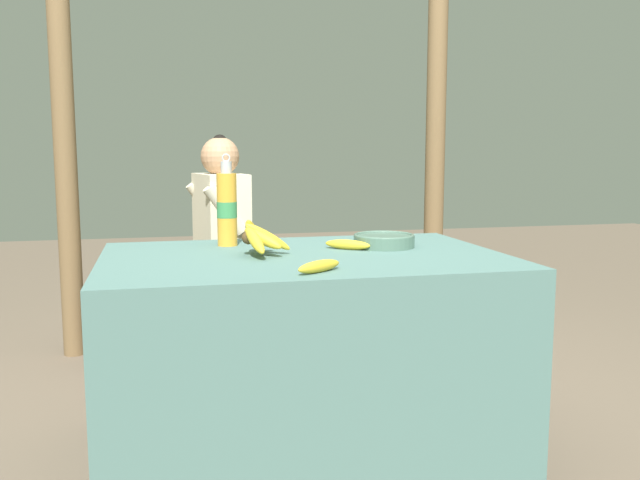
{
  "coord_description": "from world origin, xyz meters",
  "views": [
    {
      "loc": [
        -0.46,
        -2.16,
        1.04
      ],
      "look_at": [
        0.07,
        0.05,
        0.73
      ],
      "focal_mm": 38.0,
      "sensor_mm": 36.0,
      "label": 1
    }
  ],
  "objects_px": {
    "loose_banana_front": "(319,266)",
    "loose_banana_side": "(348,245)",
    "serving_bowl": "(384,240)",
    "seated_vendor": "(212,231)",
    "support_post_far": "(436,119)",
    "banana_bunch_green": "(358,253)",
    "water_bottle": "(227,208)",
    "wooden_bench": "(270,280)",
    "banana_bunch_ripe": "(258,237)",
    "support_post_near": "(63,115)"
  },
  "relations": [
    {
      "from": "water_bottle",
      "to": "support_post_far",
      "type": "bearing_deg",
      "value": 41.31
    },
    {
      "from": "banana_bunch_green",
      "to": "support_post_near",
      "type": "distance_m",
      "value": 1.61
    },
    {
      "from": "serving_bowl",
      "to": "loose_banana_side",
      "type": "relative_size",
      "value": 1.42
    },
    {
      "from": "serving_bowl",
      "to": "support_post_near",
      "type": "height_order",
      "value": "support_post_near"
    },
    {
      "from": "banana_bunch_ripe",
      "to": "loose_banana_front",
      "type": "relative_size",
      "value": 1.75
    },
    {
      "from": "support_post_near",
      "to": "wooden_bench",
      "type": "bearing_deg",
      "value": -12.67
    },
    {
      "from": "loose_banana_front",
      "to": "support_post_near",
      "type": "height_order",
      "value": "support_post_near"
    },
    {
      "from": "loose_banana_front",
      "to": "loose_banana_side",
      "type": "bearing_deg",
      "value": 64.0
    },
    {
      "from": "seated_vendor",
      "to": "support_post_far",
      "type": "bearing_deg",
      "value": -179.65
    },
    {
      "from": "banana_bunch_ripe",
      "to": "loose_banana_front",
      "type": "height_order",
      "value": "banana_bunch_ripe"
    },
    {
      "from": "water_bottle",
      "to": "loose_banana_side",
      "type": "distance_m",
      "value": 0.46
    },
    {
      "from": "wooden_bench",
      "to": "banana_bunch_green",
      "type": "relative_size",
      "value": 6.69
    },
    {
      "from": "serving_bowl",
      "to": "seated_vendor",
      "type": "relative_size",
      "value": 0.2
    },
    {
      "from": "support_post_near",
      "to": "support_post_far",
      "type": "height_order",
      "value": "same"
    },
    {
      "from": "banana_bunch_ripe",
      "to": "banana_bunch_green",
      "type": "xyz_separation_m",
      "value": [
        0.68,
        1.14,
        -0.25
      ]
    },
    {
      "from": "banana_bunch_ripe",
      "to": "banana_bunch_green",
      "type": "relative_size",
      "value": 1.17
    },
    {
      "from": "banana_bunch_ripe",
      "to": "loose_banana_side",
      "type": "xyz_separation_m",
      "value": [
        0.32,
        0.06,
        -0.04
      ]
    },
    {
      "from": "loose_banana_front",
      "to": "banana_bunch_green",
      "type": "relative_size",
      "value": 0.67
    },
    {
      "from": "banana_bunch_ripe",
      "to": "serving_bowl",
      "type": "height_order",
      "value": "banana_bunch_ripe"
    },
    {
      "from": "wooden_bench",
      "to": "loose_banana_side",
      "type": "bearing_deg",
      "value": -84.56
    },
    {
      "from": "wooden_bench",
      "to": "support_post_far",
      "type": "xyz_separation_m",
      "value": [
        0.97,
        0.22,
        0.82
      ]
    },
    {
      "from": "loose_banana_front",
      "to": "support_post_near",
      "type": "distance_m",
      "value": 1.98
    },
    {
      "from": "loose_banana_front",
      "to": "seated_vendor",
      "type": "relative_size",
      "value": 0.14
    },
    {
      "from": "banana_bunch_ripe",
      "to": "loose_banana_side",
      "type": "relative_size",
      "value": 1.82
    },
    {
      "from": "loose_banana_front",
      "to": "serving_bowl",
      "type": "bearing_deg",
      "value": 51.83
    },
    {
      "from": "banana_bunch_ripe",
      "to": "seated_vendor",
      "type": "relative_size",
      "value": 0.25
    },
    {
      "from": "loose_banana_front",
      "to": "wooden_bench",
      "type": "distance_m",
      "value": 1.53
    },
    {
      "from": "serving_bowl",
      "to": "banana_bunch_green",
      "type": "distance_m",
      "value": 1.1
    },
    {
      "from": "loose_banana_side",
      "to": "wooden_bench",
      "type": "xyz_separation_m",
      "value": [
        -0.1,
        1.09,
        -0.33
      ]
    },
    {
      "from": "water_bottle",
      "to": "support_post_far",
      "type": "height_order",
      "value": "support_post_far"
    },
    {
      "from": "loose_banana_front",
      "to": "banana_bunch_green",
      "type": "height_order",
      "value": "loose_banana_front"
    },
    {
      "from": "water_bottle",
      "to": "loose_banana_side",
      "type": "bearing_deg",
      "value": -25.88
    },
    {
      "from": "loose_banana_side",
      "to": "wooden_bench",
      "type": "relative_size",
      "value": 0.1
    },
    {
      "from": "loose_banana_side",
      "to": "support_post_far",
      "type": "height_order",
      "value": "support_post_far"
    },
    {
      "from": "banana_bunch_ripe",
      "to": "wooden_bench",
      "type": "relative_size",
      "value": 0.18
    },
    {
      "from": "seated_vendor",
      "to": "support_post_near",
      "type": "distance_m",
      "value": 0.92
    },
    {
      "from": "wooden_bench",
      "to": "seated_vendor",
      "type": "height_order",
      "value": "seated_vendor"
    },
    {
      "from": "serving_bowl",
      "to": "support_post_near",
      "type": "relative_size",
      "value": 0.09
    },
    {
      "from": "loose_banana_side",
      "to": "banana_bunch_ripe",
      "type": "bearing_deg",
      "value": -169.91
    },
    {
      "from": "water_bottle",
      "to": "wooden_bench",
      "type": "distance_m",
      "value": 1.04
    },
    {
      "from": "water_bottle",
      "to": "loose_banana_front",
      "type": "xyz_separation_m",
      "value": [
        0.2,
        -0.59,
        -0.12
      ]
    },
    {
      "from": "serving_bowl",
      "to": "support_post_far",
      "type": "distance_m",
      "value": 1.55
    },
    {
      "from": "seated_vendor",
      "to": "support_post_far",
      "type": "distance_m",
      "value": 1.4
    },
    {
      "from": "wooden_bench",
      "to": "banana_bunch_green",
      "type": "xyz_separation_m",
      "value": [
        0.46,
        -0.0,
        0.12
      ]
    },
    {
      "from": "serving_bowl",
      "to": "banana_bunch_green",
      "type": "bearing_deg",
      "value": 78.27
    },
    {
      "from": "loose_banana_front",
      "to": "support_post_far",
      "type": "xyz_separation_m",
      "value": [
        1.07,
        1.71,
        0.49
      ]
    },
    {
      "from": "seated_vendor",
      "to": "wooden_bench",
      "type": "bearing_deg",
      "value": 176.93
    },
    {
      "from": "loose_banana_front",
      "to": "banana_bunch_ripe",
      "type": "bearing_deg",
      "value": 109.8
    },
    {
      "from": "serving_bowl",
      "to": "water_bottle",
      "type": "relative_size",
      "value": 0.66
    },
    {
      "from": "water_bottle",
      "to": "banana_bunch_green",
      "type": "bearing_deg",
      "value": 49.58
    }
  ]
}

